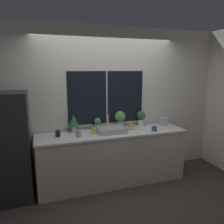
{
  "coord_description": "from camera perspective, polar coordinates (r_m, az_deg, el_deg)",
  "views": [
    {
      "loc": [
        -1.14,
        -3.09,
        1.97
      ],
      "look_at": [
        -0.01,
        0.3,
        1.26
      ],
      "focal_mm": 35.0,
      "sensor_mm": 36.0,
      "label": 1
    }
  ],
  "objects": [
    {
      "name": "ground_plane",
      "position": [
        3.84,
        1.67,
        -19.66
      ],
      "size": [
        14.0,
        14.0,
        0.0
      ],
      "primitive_type": "plane",
      "color": "#38332D"
    },
    {
      "name": "wall_back",
      "position": [
        3.98,
        -1.54,
        2.26
      ],
      "size": [
        8.0,
        0.09,
        2.7
      ],
      "color": "silver",
      "rests_on": "ground_plane"
    },
    {
      "name": "wall_right",
      "position": [
        5.73,
        17.86,
        4.49
      ],
      "size": [
        0.06,
        7.0,
        2.7
      ],
      "color": "silver",
      "rests_on": "ground_plane"
    },
    {
      "name": "counter",
      "position": [
        3.89,
        0.16,
        -11.7
      ],
      "size": [
        2.54,
        0.63,
        0.91
      ],
      "color": "beige",
      "rests_on": "ground_plane"
    },
    {
      "name": "refrigerator",
      "position": [
        3.66,
        -25.48,
        -8.21
      ],
      "size": [
        0.64,
        0.68,
        1.64
      ],
      "color": "#232328",
      "rests_on": "ground_plane"
    },
    {
      "name": "sink",
      "position": [
        3.7,
        -0.11,
        -4.65
      ],
      "size": [
        0.47,
        0.38,
        0.28
      ],
      "color": "#ADADB2",
      "rests_on": "counter"
    },
    {
      "name": "potted_plant_far_left",
      "position": [
        3.77,
        -10.03,
        -2.45
      ],
      "size": [
        0.18,
        0.18,
        0.3
      ],
      "color": "white",
      "rests_on": "counter"
    },
    {
      "name": "potted_plant_center_left",
      "position": [
        3.86,
        -3.83,
        -3.0
      ],
      "size": [
        0.12,
        0.12,
        0.21
      ],
      "color": "white",
      "rests_on": "counter"
    },
    {
      "name": "potted_plant_center_right",
      "position": [
        3.97,
        2.09,
        -1.49
      ],
      "size": [
        0.2,
        0.2,
        0.31
      ],
      "color": "white",
      "rests_on": "counter"
    },
    {
      "name": "potted_plant_far_right",
      "position": [
        4.14,
        7.59,
        -1.34
      ],
      "size": [
        0.16,
        0.16,
        0.28
      ],
      "color": "white",
      "rests_on": "counter"
    },
    {
      "name": "soap_bottle",
      "position": [
        3.61,
        -4.89,
        -4.71
      ],
      "size": [
        0.06,
        0.06,
        0.17
      ],
      "color": "#DBD14C",
      "rests_on": "counter"
    },
    {
      "name": "mug_grey",
      "position": [
        3.5,
        -8.73,
        -5.65
      ],
      "size": [
        0.08,
        0.08,
        0.1
      ],
      "color": "gray",
      "rests_on": "counter"
    },
    {
      "name": "mug_black",
      "position": [
        3.58,
        -13.98,
        -5.5
      ],
      "size": [
        0.08,
        0.08,
        0.1
      ],
      "color": "black",
      "rests_on": "counter"
    },
    {
      "name": "mug_yellow",
      "position": [
        3.89,
        5.0,
        -3.95
      ],
      "size": [
        0.08,
        0.08,
        0.09
      ],
      "color": "gold",
      "rests_on": "counter"
    },
    {
      "name": "mug_blue",
      "position": [
        3.85,
        10.96,
        -4.28
      ],
      "size": [
        0.09,
        0.09,
        0.09
      ],
      "color": "#3351AD",
      "rests_on": "counter"
    },
    {
      "name": "kettle",
      "position": [
        4.3,
        13.24,
        -2.28
      ],
      "size": [
        0.17,
        0.17,
        0.16
      ],
      "color": "#B2B2B7",
      "rests_on": "counter"
    }
  ]
}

